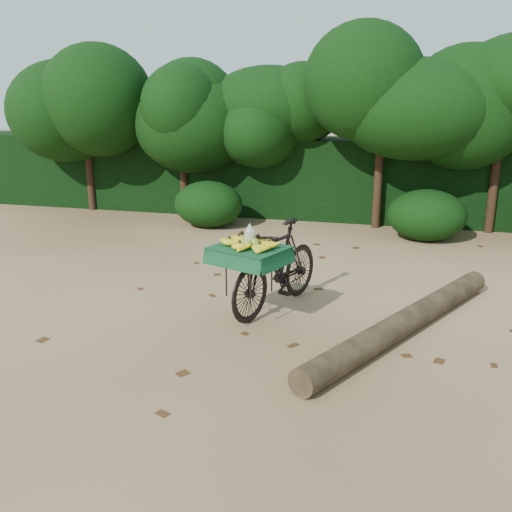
# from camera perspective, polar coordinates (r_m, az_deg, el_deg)

# --- Properties ---
(ground) EXTENTS (80.00, 80.00, 0.00)m
(ground) POSITION_cam_1_polar(r_m,az_deg,el_deg) (7.11, 6.02, -5.81)
(ground) COLOR tan
(ground) RESTS_ON ground
(vendor_bicycle) EXTENTS (1.30, 2.02, 1.16)m
(vendor_bicycle) POSITION_cam_1_polar(r_m,az_deg,el_deg) (6.97, 2.07, -1.00)
(vendor_bicycle) COLOR black
(vendor_bicycle) RESTS_ON ground
(fallen_log) EXTENTS (2.13, 3.69, 0.29)m
(fallen_log) POSITION_cam_1_polar(r_m,az_deg,el_deg) (6.64, 15.59, -6.61)
(fallen_log) COLOR brown
(fallen_log) RESTS_ON ground
(hedge_backdrop) EXTENTS (26.00, 1.80, 1.80)m
(hedge_backdrop) POSITION_cam_1_polar(r_m,az_deg,el_deg) (12.99, 10.73, 8.04)
(hedge_backdrop) COLOR black
(hedge_backdrop) RESTS_ON ground
(tree_row) EXTENTS (14.50, 2.00, 4.00)m
(tree_row) POSITION_cam_1_polar(r_m,az_deg,el_deg) (12.16, 7.55, 12.87)
(tree_row) COLOR black
(tree_row) RESTS_ON ground
(bush_clumps) EXTENTS (8.80, 1.70, 0.90)m
(bush_clumps) POSITION_cam_1_polar(r_m,az_deg,el_deg) (11.06, 12.32, 4.24)
(bush_clumps) COLOR black
(bush_clumps) RESTS_ON ground
(leaf_litter) EXTENTS (7.00, 7.30, 0.01)m
(leaf_litter) POSITION_cam_1_polar(r_m,az_deg,el_deg) (7.71, 6.81, -4.03)
(leaf_litter) COLOR #462912
(leaf_litter) RESTS_ON ground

